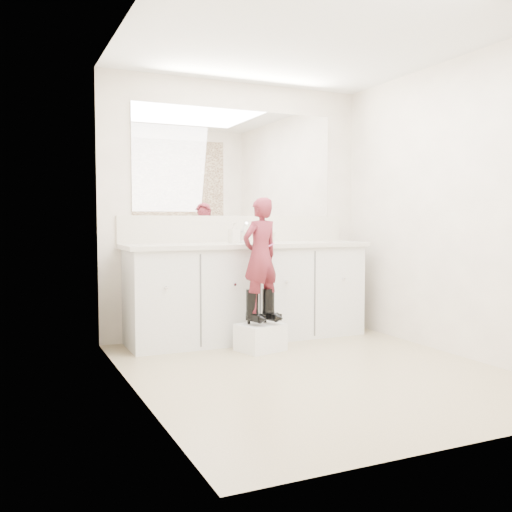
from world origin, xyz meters
name	(u,v)px	position (x,y,z in m)	size (l,w,h in m)	color
floor	(314,371)	(0.00, 0.00, 0.00)	(3.00, 3.00, 0.00)	#887D59
ceiling	(317,35)	(0.00, 0.00, 2.40)	(3.00, 3.00, 0.00)	white
wall_back	(236,210)	(0.00, 1.50, 1.20)	(2.60, 2.60, 0.00)	beige
wall_front	(475,199)	(0.00, -1.50, 1.20)	(2.60, 2.60, 0.00)	beige
wall_left	(135,204)	(-1.30, 0.00, 1.20)	(3.00, 3.00, 0.00)	beige
wall_right	(455,208)	(1.30, 0.00, 1.20)	(3.00, 3.00, 0.00)	beige
vanity_cabinet	(248,293)	(0.00, 1.23, 0.42)	(2.20, 0.55, 0.85)	silver
countertop	(248,245)	(0.00, 1.21, 0.87)	(2.28, 0.58, 0.04)	beige
backsplash	(237,229)	(0.00, 1.49, 1.02)	(2.28, 0.03, 0.25)	beige
mirror	(237,163)	(0.00, 1.49, 1.64)	(2.00, 0.02, 1.00)	white
dot_panel	(475,104)	(0.00, -1.49, 1.65)	(2.00, 0.01, 1.20)	#472819
faucet	(241,237)	(0.00, 1.38, 0.94)	(0.08, 0.08, 0.10)	silver
cup	(270,237)	(0.25, 1.27, 0.94)	(0.11, 0.11, 0.10)	beige
soap_bottle	(234,233)	(-0.12, 1.26, 0.98)	(0.08, 0.09, 0.18)	beige
step_stool	(260,337)	(-0.09, 0.75, 0.11)	(0.36, 0.30, 0.23)	white
boot_left	(252,307)	(-0.17, 0.75, 0.37)	(0.11, 0.20, 0.30)	black
boot_right	(268,306)	(-0.02, 0.75, 0.37)	(0.11, 0.20, 0.30)	black
toddler	(260,255)	(-0.09, 0.75, 0.81)	(0.35, 0.23, 0.96)	#A63346
toothbrush	(268,247)	(-0.02, 0.75, 0.88)	(0.01, 0.01, 0.14)	#CD4F9E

